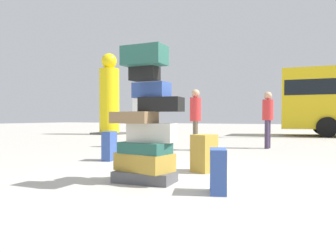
# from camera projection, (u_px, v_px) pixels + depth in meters

# --- Properties ---
(ground_plane) EXTENTS (80.00, 80.00, 0.00)m
(ground_plane) POSITION_uv_depth(u_px,v_px,m) (184.00, 183.00, 4.31)
(ground_plane) COLOR #ADA89E
(suitcase_tower) EXTENTS (0.97, 0.76, 1.76)m
(suitcase_tower) POSITION_uv_depth(u_px,v_px,m) (147.00, 131.00, 4.28)
(suitcase_tower) COLOR #4C4C51
(suitcase_tower) RESTS_ON ground
(suitcase_navy_left_side) EXTENTS (0.25, 0.36, 0.59)m
(suitcase_navy_left_side) POSITION_uv_depth(u_px,v_px,m) (109.00, 146.00, 6.51)
(suitcase_navy_left_side) COLOR #334F99
(suitcase_navy_left_side) RESTS_ON ground
(suitcase_tan_upright_blue) EXTENTS (0.39, 0.43, 0.60)m
(suitcase_tan_upright_blue) POSITION_uv_depth(u_px,v_px,m) (204.00, 153.00, 5.15)
(suitcase_tan_upright_blue) COLOR #B28C33
(suitcase_tan_upright_blue) RESTS_ON ground
(suitcase_navy_white_trunk) EXTENTS (0.30, 0.42, 0.51)m
(suitcase_navy_white_trunk) POSITION_uv_depth(u_px,v_px,m) (218.00, 171.00, 3.71)
(suitcase_navy_white_trunk) COLOR #334F99
(suitcase_navy_white_trunk) RESTS_ON ground
(person_bearded_onlooker) EXTENTS (0.30, 0.34, 1.60)m
(person_bearded_onlooker) POSITION_uv_depth(u_px,v_px,m) (268.00, 115.00, 9.03)
(person_bearded_onlooker) COLOR #3F334C
(person_bearded_onlooker) RESTS_ON ground
(person_tourist_with_camera) EXTENTS (0.30, 0.33, 1.63)m
(person_tourist_with_camera) POSITION_uv_depth(u_px,v_px,m) (195.00, 114.00, 8.54)
(person_tourist_with_camera) COLOR brown
(person_tourist_with_camera) RESTS_ON ground
(person_passerby_in_red) EXTENTS (0.30, 0.32, 1.68)m
(person_passerby_in_red) POSITION_uv_depth(u_px,v_px,m) (138.00, 113.00, 9.45)
(person_passerby_in_red) COLOR #3F334C
(person_passerby_in_red) RESTS_ON ground
(yellow_dummy_statue) EXTENTS (1.43, 1.43, 4.19)m
(yellow_dummy_statue) POSITION_uv_depth(u_px,v_px,m) (109.00, 98.00, 16.59)
(yellow_dummy_statue) COLOR yellow
(yellow_dummy_statue) RESTS_ON ground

